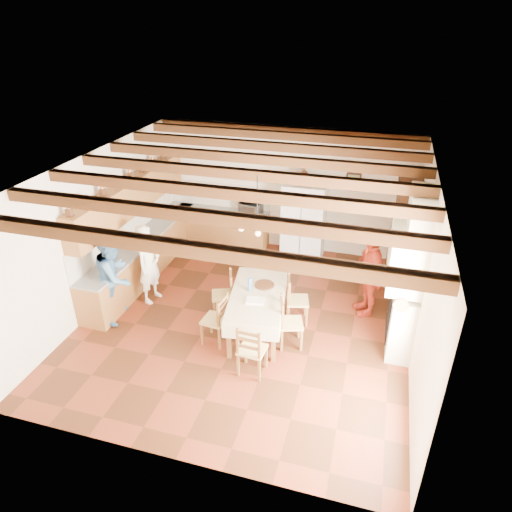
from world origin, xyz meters
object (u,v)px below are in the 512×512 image
(dining_table, at_px, (257,298))
(microwave, at_px, (251,209))
(refrigerator, at_px, (304,222))
(person_woman_blue, at_px, (115,276))
(chair_left_near, at_px, (214,319))
(chair_end_near, at_px, (252,349))
(person_woman_red, at_px, (369,273))
(chair_end_far, at_px, (262,277))
(chair_right_far, at_px, (298,300))
(hutch, at_px, (403,232))
(person_man, at_px, (149,264))
(chair_right_near, at_px, (291,322))
(chair_left_far, at_px, (222,294))

(dining_table, height_order, microwave, microwave)
(refrigerator, bearing_deg, person_woman_blue, -132.52)
(chair_left_near, relative_size, microwave, 1.84)
(chair_end_near, distance_m, person_woman_blue, 3.05)
(chair_left_near, bearing_deg, microwave, -167.42)
(person_woman_red, bearing_deg, chair_left_near, -79.19)
(chair_end_far, relative_size, person_woman_blue, 0.54)
(chair_end_far, bearing_deg, chair_right_far, -36.68)
(hutch, distance_m, microwave, 3.58)
(microwave, bearing_deg, chair_end_near, -59.55)
(hutch, bearing_deg, person_woman_red, -110.95)
(refrigerator, bearing_deg, dining_table, -95.86)
(refrigerator, height_order, person_man, refrigerator)
(hutch, xyz_separation_m, chair_right_near, (-1.79, -2.94, -0.63))
(hutch, relative_size, chair_left_far, 2.31)
(microwave, bearing_deg, dining_table, -57.86)
(refrigerator, bearing_deg, chair_end_far, -104.51)
(dining_table, xyz_separation_m, person_man, (-2.35, 0.41, 0.12))
(chair_left_near, xyz_separation_m, chair_right_far, (1.29, 1.00, 0.00))
(chair_end_near, distance_m, microwave, 4.54)
(person_man, bearing_deg, chair_left_near, -110.26)
(chair_end_near, bearing_deg, person_woman_red, -122.12)
(dining_table, bearing_deg, chair_end_far, 100.44)
(person_man, bearing_deg, chair_left_far, -87.17)
(chair_right_far, distance_m, person_woman_red, 1.46)
(hutch, height_order, chair_right_near, hutch)
(chair_end_near, bearing_deg, person_woman_blue, -11.43)
(hutch, distance_m, chair_right_far, 2.94)
(chair_right_near, relative_size, person_woman_red, 0.55)
(refrigerator, relative_size, person_woman_red, 1.09)
(hutch, bearing_deg, chair_end_near, -120.61)
(refrigerator, height_order, chair_right_near, refrigerator)
(person_woman_blue, xyz_separation_m, person_woman_red, (4.56, 1.46, -0.02))
(chair_left_far, height_order, person_woman_red, person_woman_red)
(hutch, bearing_deg, chair_left_near, -134.16)
(chair_left_far, relative_size, microwave, 1.84)
(chair_end_far, bearing_deg, microwave, 111.05)
(chair_right_far, distance_m, microwave, 3.27)
(dining_table, bearing_deg, chair_right_far, 37.21)
(chair_right_far, bearing_deg, chair_left_far, 84.70)
(refrigerator, distance_m, chair_left_near, 3.67)
(microwave, bearing_deg, refrigerator, 5.35)
(chair_left_near, distance_m, chair_right_near, 1.35)
(person_woman_blue, height_order, person_woman_red, person_woman_blue)
(person_woman_blue, bearing_deg, chair_end_far, -70.34)
(chair_end_far, bearing_deg, chair_right_near, -57.72)
(chair_right_near, height_order, person_man, person_man)
(chair_left_near, relative_size, person_woman_blue, 0.54)
(chair_right_far, distance_m, chair_end_far, 1.04)
(dining_table, distance_m, person_woman_blue, 2.70)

